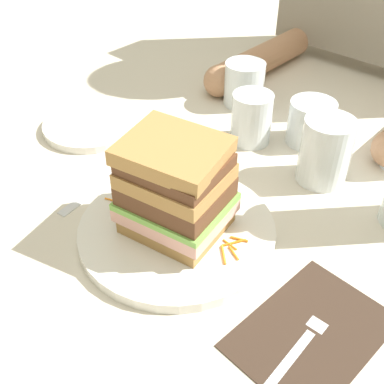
% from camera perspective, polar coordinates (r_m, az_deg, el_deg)
% --- Properties ---
extents(ground_plane, '(3.00, 3.00, 0.00)m').
position_cam_1_polar(ground_plane, '(0.64, -1.41, -5.35)').
color(ground_plane, beige).
extents(main_plate, '(0.26, 0.26, 0.02)m').
position_cam_1_polar(main_plate, '(0.63, -1.84, -4.61)').
color(main_plate, white).
rests_on(main_plate, ground_plane).
extents(sandwich, '(0.15, 0.13, 0.13)m').
position_cam_1_polar(sandwich, '(0.59, -2.00, 0.40)').
color(sandwich, '#A87A42').
rests_on(sandwich, main_plate).
extents(carrot_shred_0, '(0.03, 0.01, 0.00)m').
position_cam_1_polar(carrot_shred_0, '(0.67, -9.21, -1.05)').
color(carrot_shred_0, orange).
rests_on(carrot_shred_0, main_plate).
extents(carrot_shred_1, '(0.02, 0.02, 0.00)m').
position_cam_1_polar(carrot_shred_1, '(0.67, -8.14, -1.20)').
color(carrot_shred_1, orange).
rests_on(carrot_shred_1, main_plate).
extents(carrot_shred_2, '(0.02, 0.01, 0.00)m').
position_cam_1_polar(carrot_shred_2, '(0.67, -6.95, -0.73)').
color(carrot_shred_2, orange).
rests_on(carrot_shred_2, main_plate).
extents(carrot_shred_3, '(0.03, 0.01, 0.00)m').
position_cam_1_polar(carrot_shred_3, '(0.66, -8.31, -1.68)').
color(carrot_shred_3, orange).
rests_on(carrot_shred_3, main_plate).
extents(carrot_shred_4, '(0.01, 0.03, 0.00)m').
position_cam_1_polar(carrot_shred_4, '(0.68, -8.30, -0.43)').
color(carrot_shred_4, orange).
rests_on(carrot_shred_4, main_plate).
extents(carrot_shred_5, '(0.02, 0.02, 0.00)m').
position_cam_1_polar(carrot_shred_5, '(0.66, -7.03, -1.66)').
color(carrot_shred_5, orange).
rests_on(carrot_shred_5, main_plate).
extents(carrot_shred_6, '(0.02, 0.02, 0.00)m').
position_cam_1_polar(carrot_shred_6, '(0.68, -8.38, -0.12)').
color(carrot_shred_6, orange).
rests_on(carrot_shred_6, main_plate).
extents(carrot_shred_7, '(0.02, 0.01, 0.00)m').
position_cam_1_polar(carrot_shred_7, '(0.67, -7.92, -1.44)').
color(carrot_shred_7, orange).
rests_on(carrot_shred_7, main_plate).
extents(carrot_shred_8, '(0.02, 0.02, 0.00)m').
position_cam_1_polar(carrot_shred_8, '(0.68, -9.22, -0.64)').
color(carrot_shred_8, orange).
rests_on(carrot_shred_8, main_plate).
extents(carrot_shred_9, '(0.02, 0.01, 0.00)m').
position_cam_1_polar(carrot_shred_9, '(0.59, 5.02, -7.32)').
color(carrot_shred_9, orange).
rests_on(carrot_shred_9, main_plate).
extents(carrot_shred_10, '(0.03, 0.02, 0.00)m').
position_cam_1_polar(carrot_shred_10, '(0.59, 3.52, -7.76)').
color(carrot_shred_10, orange).
rests_on(carrot_shred_10, main_plate).
extents(carrot_shred_11, '(0.02, 0.00, 0.00)m').
position_cam_1_polar(carrot_shred_11, '(0.60, 4.59, -6.32)').
color(carrot_shred_11, orange).
rests_on(carrot_shred_11, main_plate).
extents(carrot_shred_12, '(0.02, 0.01, 0.00)m').
position_cam_1_polar(carrot_shred_12, '(0.61, 5.68, -5.65)').
color(carrot_shred_12, orange).
rests_on(carrot_shred_12, main_plate).
extents(carrot_shred_13, '(0.02, 0.03, 0.00)m').
position_cam_1_polar(carrot_shred_13, '(0.61, 5.04, -6.08)').
color(carrot_shred_13, orange).
rests_on(carrot_shred_13, main_plate).
extents(napkin_dark, '(0.13, 0.18, 0.00)m').
position_cam_1_polar(napkin_dark, '(0.55, 14.14, -15.99)').
color(napkin_dark, '#38281E').
rests_on(napkin_dark, ground_plane).
extents(fork, '(0.02, 0.17, 0.00)m').
position_cam_1_polar(fork, '(0.54, 12.96, -17.35)').
color(fork, silver).
rests_on(fork, napkin_dark).
extents(knife, '(0.04, 0.20, 0.00)m').
position_cam_1_polar(knife, '(0.74, -10.32, 1.33)').
color(knife, silver).
rests_on(knife, ground_plane).
extents(juice_glass, '(0.08, 0.08, 0.10)m').
position_cam_1_polar(juice_glass, '(0.73, 15.65, 4.46)').
color(juice_glass, white).
rests_on(juice_glass, ground_plane).
extents(empty_tumbler_0, '(0.08, 0.08, 0.07)m').
position_cam_1_polar(empty_tumbler_0, '(0.83, 13.78, 8.22)').
color(empty_tumbler_0, silver).
rests_on(empty_tumbler_0, ground_plane).
extents(empty_tumbler_1, '(0.08, 0.08, 0.08)m').
position_cam_1_polar(empty_tumbler_1, '(0.92, 6.29, 12.80)').
color(empty_tumbler_1, silver).
rests_on(empty_tumbler_1, ground_plane).
extents(empty_tumbler_3, '(0.07, 0.07, 0.09)m').
position_cam_1_polar(empty_tumbler_3, '(0.81, 7.15, 8.78)').
color(empty_tumbler_3, silver).
rests_on(empty_tumbler_3, ground_plane).
extents(side_plate, '(0.17, 0.17, 0.01)m').
position_cam_1_polar(side_plate, '(0.87, -11.96, 7.91)').
color(side_plate, white).
rests_on(side_plate, ground_plane).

